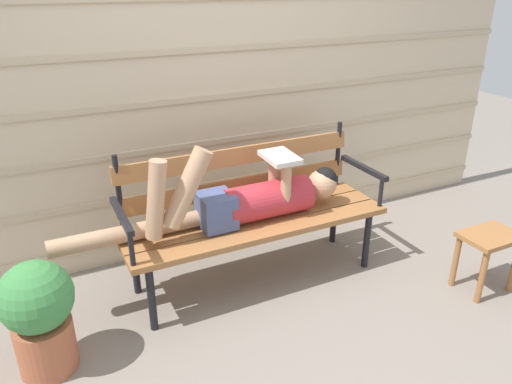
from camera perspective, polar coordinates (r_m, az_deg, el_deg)
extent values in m
plane|color=gray|center=(3.10, 1.27, -11.53)|extent=(12.00, 12.00, 0.00)
cube|color=beige|center=(3.29, -4.95, 13.84)|extent=(5.01, 0.06, 2.46)
cube|color=#C1AD8E|center=(3.60, -4.14, -3.35)|extent=(5.01, 0.02, 0.04)
cube|color=#C1AD8E|center=(3.47, -4.29, 1.17)|extent=(5.01, 0.02, 0.04)
cube|color=#C1AD8E|center=(3.37, -4.45, 6.00)|extent=(5.01, 0.02, 0.04)
cube|color=#C1AD8E|center=(3.28, -4.62, 11.11)|extent=(5.01, 0.02, 0.04)
cube|color=#C1AD8E|center=(3.23, -4.81, 16.43)|extent=(5.01, 0.02, 0.04)
cube|color=#9E6638|center=(2.87, 1.45, -4.81)|extent=(1.66, 0.15, 0.04)
cube|color=#9E6638|center=(3.00, 0.00, -3.46)|extent=(1.66, 0.15, 0.04)
cube|color=#9E6638|center=(3.13, -1.33, -2.22)|extent=(1.66, 0.15, 0.04)
cube|color=#9E6638|center=(3.14, -1.96, 0.70)|extent=(1.59, 0.05, 0.11)
cube|color=#9E6638|center=(3.06, -2.02, 4.27)|extent=(1.59, 0.05, 0.11)
cylinder|color=black|center=(2.90, -15.83, -0.06)|extent=(0.03, 0.03, 0.46)
cylinder|color=black|center=(3.46, 9.60, 4.47)|extent=(0.03, 0.03, 0.46)
cylinder|color=black|center=(2.76, -12.19, -12.17)|extent=(0.04, 0.04, 0.40)
cylinder|color=black|center=(3.32, 12.90, -5.54)|extent=(0.04, 0.04, 0.40)
cylinder|color=black|center=(3.07, -14.06, -8.27)|extent=(0.04, 0.04, 0.40)
cylinder|color=black|center=(3.59, 9.14, -2.89)|extent=(0.04, 0.04, 0.40)
cube|color=black|center=(2.69, -15.58, -2.68)|extent=(0.04, 0.47, 0.03)
cylinder|color=black|center=(2.56, -14.45, -6.42)|extent=(0.03, 0.03, 0.20)
cube|color=black|center=(3.32, 12.57, 2.80)|extent=(0.04, 0.47, 0.03)
cylinder|color=black|center=(3.22, 14.49, 0.02)|extent=(0.03, 0.03, 0.20)
cylinder|color=#B72D38|center=(2.98, 1.34, -0.91)|extent=(0.55, 0.23, 0.23)
cube|color=#475684|center=(2.85, -4.67, -2.16)|extent=(0.20, 0.21, 0.20)
sphere|color=tan|center=(3.15, 7.76, 0.93)|extent=(0.19, 0.19, 0.19)
sphere|color=black|center=(3.15, 8.10, 1.55)|extent=(0.16, 0.16, 0.16)
cylinder|color=tan|center=(2.66, -8.10, 0.47)|extent=(0.31, 0.11, 0.46)
cylinder|color=tan|center=(2.63, -11.70, -0.94)|extent=(0.15, 0.09, 0.45)
cylinder|color=tan|center=(2.81, -14.80, -4.69)|extent=(0.86, 0.10, 0.10)
cylinder|color=tan|center=(2.90, 3.55, 1.04)|extent=(0.06, 0.06, 0.25)
cylinder|color=tan|center=(3.03, 2.06, 2.09)|extent=(0.06, 0.06, 0.25)
cube|color=silver|center=(2.91, 2.84, 4.12)|extent=(0.18, 0.25, 0.04)
cube|color=#9E6638|center=(3.26, 25.90, -4.71)|extent=(0.35, 0.25, 0.03)
cylinder|color=#9E6638|center=(3.20, 25.05, -9.08)|extent=(0.04, 0.04, 0.35)
cylinder|color=#9E6638|center=(3.30, 22.43, -7.52)|extent=(0.04, 0.04, 0.35)
cylinder|color=#9E6638|center=(3.50, 25.55, -6.26)|extent=(0.04, 0.04, 0.35)
cylinder|color=#AD5B3D|center=(2.71, -23.44, -16.24)|extent=(0.28, 0.28, 0.27)
sphere|color=#3D8442|center=(2.55, -24.51, -11.17)|extent=(0.35, 0.35, 0.35)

